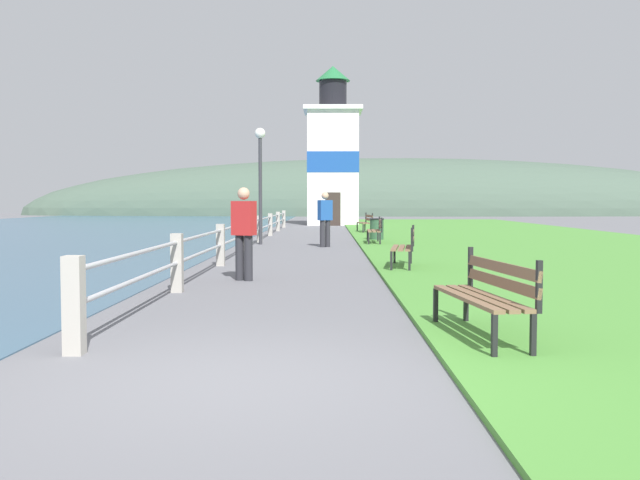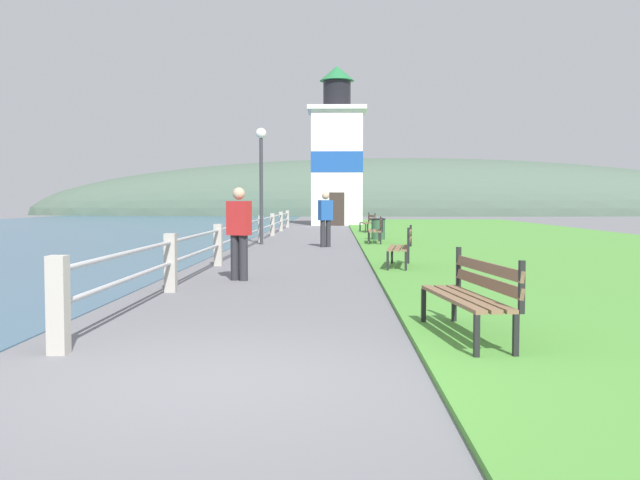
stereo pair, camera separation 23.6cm
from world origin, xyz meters
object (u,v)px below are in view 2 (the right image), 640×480
at_px(person_strolling, 239,230).
at_px(lamp_post, 261,164).
at_px(park_bench_by_lighthouse, 369,221).
at_px(park_bench_near, 473,291).
at_px(park_bench_far, 377,229).
at_px(person_by_railing, 325,217).
at_px(lighthouse, 337,158).
at_px(trash_bin, 378,230).
at_px(park_bench_midway, 403,245).

height_order(person_strolling, lamp_post, lamp_post).
bearing_deg(park_bench_by_lighthouse, park_bench_near, 83.20).
distance_m(park_bench_far, person_by_railing, 2.23).
bearing_deg(person_by_railing, lighthouse, -30.88).
height_order(person_strolling, trash_bin, person_strolling).
bearing_deg(park_bench_by_lighthouse, lamp_post, 58.16).
bearing_deg(lamp_post, trash_bin, 27.18).
xyz_separation_m(park_bench_near, lamp_post, (-3.97, 16.83, 2.20)).
relative_size(person_strolling, trash_bin, 2.07).
relative_size(lighthouse, lamp_post, 2.47).
relative_size(person_strolling, person_by_railing, 0.98).
xyz_separation_m(person_by_railing, trash_bin, (1.91, 3.49, -0.54)).
xyz_separation_m(park_bench_far, person_by_railing, (-1.74, -1.34, 0.42)).
relative_size(park_bench_midway, person_strolling, 1.01).
bearing_deg(lighthouse, park_bench_near, -87.90).
bearing_deg(person_by_railing, park_bench_near, 156.68).
distance_m(park_bench_far, trash_bin, 2.16).
xyz_separation_m(park_bench_midway, park_bench_far, (-0.04, 8.85, 0.00)).
distance_m(lighthouse, lamp_post, 20.24).
relative_size(park_bench_near, park_bench_midway, 1.14).
distance_m(park_bench_midway, park_bench_far, 8.85).
distance_m(park_bench_midway, person_strolling, 3.94).
xyz_separation_m(park_bench_by_lighthouse, lighthouse, (-1.45, 11.40, 3.62)).
relative_size(park_bench_midway, lamp_post, 0.44).
bearing_deg(park_bench_far, lighthouse, -84.45).
bearing_deg(park_bench_by_lighthouse, trash_bin, 83.87).
xyz_separation_m(park_bench_by_lighthouse, lamp_post, (-4.07, -8.62, 2.20)).
bearing_deg(park_bench_midway, person_by_railing, -69.11).
relative_size(lighthouse, person_by_railing, 5.53).
distance_m(park_bench_midway, trash_bin, 11.01).
bearing_deg(person_strolling, park_bench_near, -125.35).
height_order(park_bench_near, person_by_railing, person_by_railing).
bearing_deg(trash_bin, park_bench_midway, -90.68).
height_order(park_bench_by_lighthouse, lamp_post, lamp_post).
distance_m(person_by_railing, lamp_post, 3.15).
relative_size(park_bench_near, park_bench_far, 1.12).
height_order(park_bench_far, lamp_post, lamp_post).
height_order(trash_bin, lamp_post, lamp_post).
xyz_separation_m(park_bench_midway, trash_bin, (0.13, 11.00, -0.11)).
bearing_deg(trash_bin, person_by_railing, -118.64).
distance_m(park_bench_near, trash_bin, 18.95).
bearing_deg(trash_bin, park_bench_far, -94.49).
distance_m(park_bench_far, lighthouse, 20.42).
xyz_separation_m(park_bench_midway, lamp_post, (-3.99, 8.89, 2.20)).
height_order(person_by_railing, trash_bin, person_by_railing).
relative_size(park_bench_far, trash_bin, 2.13).
relative_size(park_bench_by_lighthouse, person_strolling, 1.04).
xyz_separation_m(park_bench_near, lighthouse, (-1.35, 36.85, 3.61)).
relative_size(park_bench_far, person_by_railing, 1.01).
xyz_separation_m(park_bench_by_lighthouse, person_strolling, (-3.33, -19.69, 0.40)).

